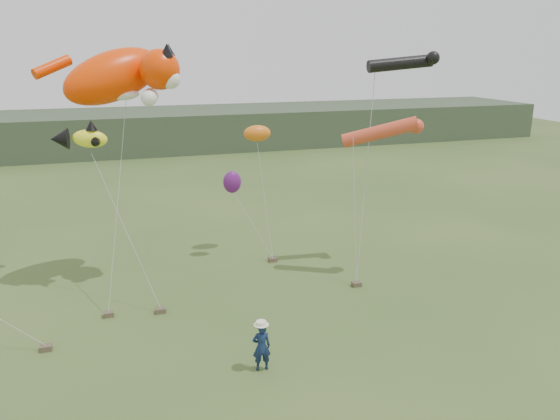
{
  "coord_description": "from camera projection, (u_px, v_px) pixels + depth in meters",
  "views": [
    {
      "loc": [
        -4.94,
        -15.71,
        10.26
      ],
      "look_at": [
        1.02,
        3.0,
        4.51
      ],
      "focal_mm": 35.0,
      "sensor_mm": 36.0,
      "label": 1
    }
  ],
  "objects": [
    {
      "name": "ground",
      "position": [
        278.0,
        362.0,
        18.68
      ],
      "size": [
        120.0,
        120.0,
        0.0
      ],
      "primitive_type": "plane",
      "color": "#385123",
      "rests_on": "ground"
    },
    {
      "name": "headland",
      "position": [
        125.0,
        132.0,
        58.1
      ],
      "size": [
        90.0,
        13.0,
        4.0
      ],
      "color": "#2D3D28",
      "rests_on": "ground"
    },
    {
      "name": "festival_attendant",
      "position": [
        261.0,
        347.0,
        18.04
      ],
      "size": [
        0.65,
        0.46,
        1.69
      ],
      "primitive_type": "imported",
      "rotation": [
        0.0,
        0.0,
        3.06
      ],
      "color": "#122143",
      "rests_on": "ground"
    },
    {
      "name": "sandbag_anchors",
      "position": [
        200.0,
        300.0,
        23.15
      ],
      "size": [
        13.32,
        6.04,
        0.21
      ],
      "color": "brown",
      "rests_on": "ground"
    },
    {
      "name": "cat_kite",
      "position": [
        123.0,
        75.0,
        23.24
      ],
      "size": [
        6.06,
        3.78,
        3.32
      ],
      "color": "#FF3800",
      "rests_on": "ground"
    },
    {
      "name": "fish_kite",
      "position": [
        79.0,
        138.0,
        22.85
      ],
      "size": [
        2.39,
        1.58,
        1.22
      ],
      "color": "#FCFF26",
      "rests_on": "ground"
    },
    {
      "name": "tube_kites",
      "position": [
        395.0,
        101.0,
        24.6
      ],
      "size": [
        4.8,
        2.66,
        4.24
      ],
      "color": "black",
      "rests_on": "ground"
    },
    {
      "name": "misc_kites",
      "position": [
        247.0,
        152.0,
        27.48
      ],
      "size": [
        2.66,
        1.32,
        3.26
      ],
      "color": "orange",
      "rests_on": "ground"
    }
  ]
}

